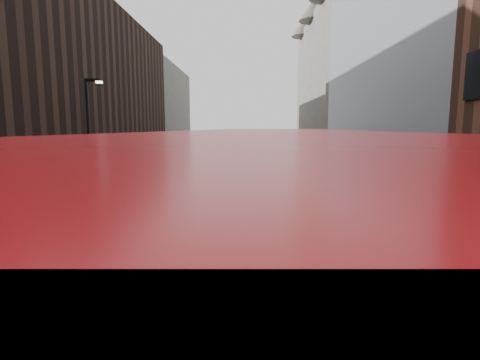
# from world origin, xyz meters

# --- Properties ---
(sidewalk_right) EXTENTS (3.00, 80.00, 0.15)m
(sidewalk_right) POSITION_xyz_m (7.50, 25.00, 0.07)
(sidewalk_right) COLOR slate
(sidewalk_right) RESTS_ON ground
(sidewalk_left) EXTENTS (2.00, 80.00, 0.15)m
(sidewalk_left) POSITION_xyz_m (-8.00, 25.00, 0.07)
(sidewalk_left) COLOR slate
(sidewalk_left) RESTS_ON ground
(building_modern_block) EXTENTS (5.03, 22.00, 20.00)m
(building_modern_block) POSITION_xyz_m (11.47, 21.00, 9.90)
(building_modern_block) COLOR #9DA2A7
(building_modern_block) RESTS_ON ground
(building_victorian) EXTENTS (6.50, 24.00, 21.00)m
(building_victorian) POSITION_xyz_m (11.38, 44.00, 9.66)
(building_victorian) COLOR #605B55
(building_victorian) RESTS_ON ground
(building_left_mid) EXTENTS (5.00, 24.00, 14.00)m
(building_left_mid) POSITION_xyz_m (-11.50, 30.00, 7.00)
(building_left_mid) COLOR black
(building_left_mid) RESTS_ON ground
(building_left_far) EXTENTS (5.00, 20.00, 13.00)m
(building_left_far) POSITION_xyz_m (-11.50, 52.00, 6.50)
(building_left_far) COLOR #605B55
(building_left_far) RESTS_ON ground
(street_lamp) EXTENTS (1.06, 0.22, 7.00)m
(street_lamp) POSITION_xyz_m (-8.22, 18.00, 4.18)
(street_lamp) COLOR black
(street_lamp) RESTS_ON sidewalk_left
(red_bus) EXTENTS (3.10, 10.59, 4.23)m
(red_bus) POSITION_xyz_m (1.76, 0.36, 2.35)
(red_bus) COLOR #B00A10
(red_bus) RESTS_ON ground
(grey_bus) EXTENTS (2.73, 11.58, 3.73)m
(grey_bus) POSITION_xyz_m (1.42, 41.61, 2.00)
(grey_bus) COLOR black
(grey_bus) RESTS_ON ground
(car_a) EXTENTS (1.77, 3.87, 1.29)m
(car_a) POSITION_xyz_m (1.77, 14.78, 0.64)
(car_a) COLOR black
(car_a) RESTS_ON ground
(car_b) EXTENTS (1.68, 4.36, 1.42)m
(car_b) POSITION_xyz_m (4.28, 21.24, 0.71)
(car_b) COLOR gray
(car_b) RESTS_ON ground
(car_c) EXTENTS (2.05, 4.44, 1.25)m
(car_c) POSITION_xyz_m (4.35, 25.37, 0.63)
(car_c) COLOR black
(car_c) RESTS_ON ground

